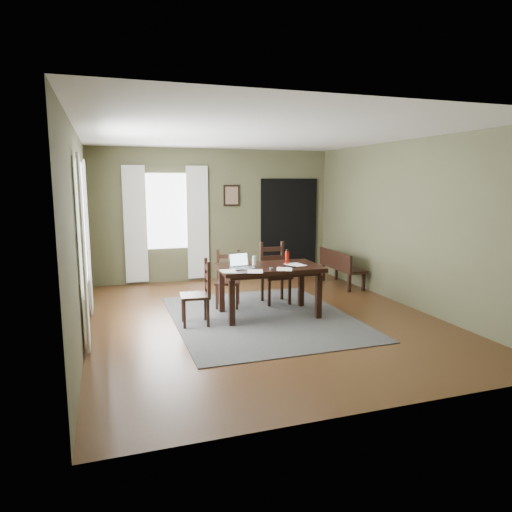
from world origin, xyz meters
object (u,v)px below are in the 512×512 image
object	(u,v)px
laptop	(241,264)
water_bottle	(287,257)
chair_back_right	(275,274)
chair_back_left	(228,280)
dining_table	(269,272)
chair_end	(198,294)
bench	(340,265)

from	to	relation	value
laptop	water_bottle	bearing A→B (deg)	-3.30
water_bottle	chair_back_right	bearing A→B (deg)	86.72
chair_back_left	laptop	size ratio (longest dim) A/B	2.51
dining_table	chair_end	size ratio (longest dim) A/B	1.69
laptop	dining_table	bearing A→B (deg)	-6.06
dining_table	chair_back_left	xyz separation A→B (m)	(-0.46, 0.70, -0.23)
water_bottle	chair_back_left	bearing A→B (deg)	140.81
water_bottle	chair_end	bearing A→B (deg)	-172.84
chair_end	bench	world-z (taller)	chair_end
bench	water_bottle	bearing A→B (deg)	129.56
bench	chair_back_right	bearing A→B (deg)	115.07
chair_back_right	chair_back_left	bearing A→B (deg)	-179.74
chair_end	laptop	xyz separation A→B (m)	(0.65, 0.08, 0.38)
chair_back_right	water_bottle	distance (m)	0.73
dining_table	chair_back_right	bearing A→B (deg)	65.57
chair_end	bench	size ratio (longest dim) A/B	0.75
water_bottle	bench	bearing A→B (deg)	39.56
dining_table	laptop	world-z (taller)	laptop
chair_end	bench	distance (m)	3.51
chair_back_right	water_bottle	world-z (taller)	chair_back_right
bench	water_bottle	world-z (taller)	water_bottle
chair_back_right	laptop	bearing A→B (deg)	-137.28
chair_end	chair_back_right	xyz separation A→B (m)	(1.46, 0.81, 0.04)
laptop	chair_end	bearing A→B (deg)	176.00
chair_end	laptop	world-z (taller)	laptop
laptop	bench	bearing A→B (deg)	20.53
bench	laptop	distance (m)	2.93
dining_table	bench	distance (m)	2.51
dining_table	chair_back_left	world-z (taller)	chair_back_left
bench	laptop	xyz separation A→B (m)	(-2.48, -1.51, 0.42)
bench	laptop	world-z (taller)	laptop
chair_end	water_bottle	distance (m)	1.50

